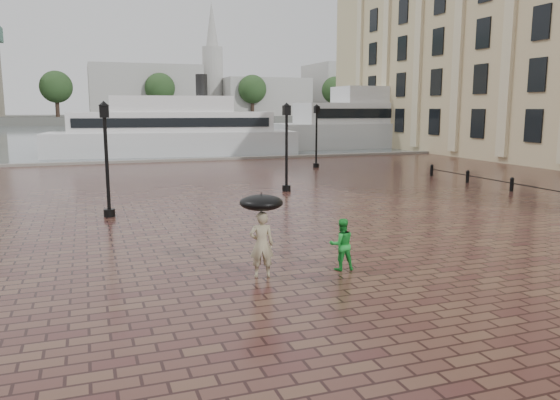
# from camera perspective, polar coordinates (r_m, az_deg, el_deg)

# --- Properties ---
(ground) EXTENTS (300.00, 300.00, 0.00)m
(ground) POSITION_cam_1_polar(r_m,az_deg,el_deg) (14.71, 8.72, -7.41)
(ground) COLOR #3D1E1B
(ground) RESTS_ON ground
(harbour_water) EXTENTS (240.00, 240.00, 0.00)m
(harbour_water) POSITION_cam_1_polar(r_m,az_deg,el_deg) (104.66, -16.03, 6.89)
(harbour_water) COLOR #434C51
(harbour_water) RESTS_ON ground
(quay_edge) EXTENTS (80.00, 0.60, 0.30)m
(quay_edge) POSITION_cam_1_polar(r_m,az_deg,el_deg) (45.07, -10.94, 3.98)
(quay_edge) COLOR slate
(quay_edge) RESTS_ON ground
(far_shore) EXTENTS (300.00, 60.00, 2.00)m
(far_shore) POSITION_cam_1_polar(r_m,az_deg,el_deg) (172.52, -17.56, 8.07)
(far_shore) COLOR #4C4C47
(far_shore) RESTS_ON ground
(distant_skyline) EXTENTS (102.50, 22.00, 33.00)m
(distant_skyline) POSITION_cam_1_polar(r_m,az_deg,el_deg) (171.46, -0.96, 11.33)
(distant_skyline) COLOR #A09D97
(distant_skyline) RESTS_ON ground
(far_trees) EXTENTS (188.00, 8.00, 13.50)m
(far_trees) POSITION_cam_1_polar(r_m,az_deg,el_deg) (150.59, -17.38, 11.13)
(far_trees) COLOR #2D2119
(far_trees) RESTS_ON ground
(street_lamps) EXTENTS (21.44, 14.44, 4.40)m
(street_lamps) POSITION_cam_1_polar(r_m,az_deg,el_deg) (30.37, -9.67, 5.78)
(street_lamps) COLOR black
(street_lamps) RESTS_ON ground
(adult_pedestrian) EXTENTS (0.70, 0.54, 1.71)m
(adult_pedestrian) POSITION_cam_1_polar(r_m,az_deg,el_deg) (13.90, -1.94, -4.65)
(adult_pedestrian) COLOR tan
(adult_pedestrian) RESTS_ON ground
(child_pedestrian) EXTENTS (0.74, 0.60, 1.39)m
(child_pedestrian) POSITION_cam_1_polar(r_m,az_deg,el_deg) (14.63, 6.45, -4.62)
(child_pedestrian) COLOR green
(child_pedestrian) RESTS_ON ground
(ferry_near) EXTENTS (22.70, 8.15, 7.28)m
(ferry_near) POSITION_cam_1_polar(r_m,az_deg,el_deg) (50.96, -11.09, 7.08)
(ferry_near) COLOR silver
(ferry_near) RESTS_ON ground
(ferry_far) EXTENTS (27.45, 7.08, 8.96)m
(ferry_far) POSITION_cam_1_polar(r_m,az_deg,el_deg) (63.13, 11.70, 7.97)
(ferry_far) COLOR silver
(ferry_far) RESTS_ON ground
(umbrella) EXTENTS (1.10, 1.10, 1.15)m
(umbrella) POSITION_cam_1_polar(r_m,az_deg,el_deg) (13.68, -1.96, -0.28)
(umbrella) COLOR black
(umbrella) RESTS_ON ground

